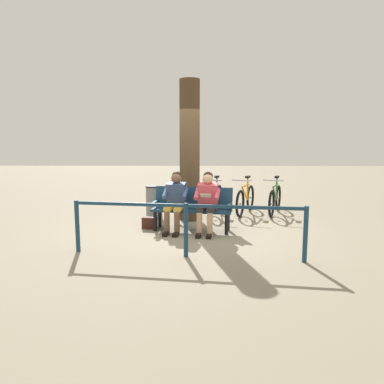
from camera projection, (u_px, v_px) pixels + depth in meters
The scene contains 12 objects.
ground_plane at pixel (193, 231), 7.08m from camera, with size 40.00×40.00×0.00m, color gray.
bench at pixel (193, 205), 7.12m from camera, with size 1.66×0.75×0.87m.
person_reading at pixel (207, 199), 6.88m from camera, with size 0.54×0.81×1.20m.
person_companion at pixel (175, 198), 7.00m from camera, with size 0.54×0.81×1.20m.
handbag at pixel (150, 223), 7.27m from camera, with size 0.30×0.14×0.24m, color #3F1E14.
tree_trunk at pixel (190, 151), 7.92m from camera, with size 0.46×0.46×3.16m, color #4C3823.
litter_bin at pixel (154, 202), 8.16m from camera, with size 0.40×0.40×0.78m.
bicycle_blue at pixel (275, 199), 8.79m from camera, with size 0.71×1.59×0.94m.
bicycle_purple at pixel (246, 199), 8.80m from camera, with size 0.73×1.58×0.94m.
bicycle_black at pixel (215, 199), 8.85m from camera, with size 0.57×1.64×0.94m.
bicycle_orange at pixel (185, 199), 8.79m from camera, with size 0.54×1.65×0.94m.
railing_fence at pixel (186, 219), 5.41m from camera, with size 3.63×0.54×0.85m.
Camera 1 is at (-0.09, 6.90, 1.77)m, focal length 32.80 mm.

